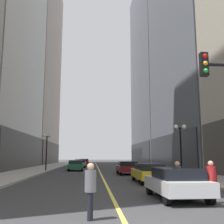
{
  "coord_description": "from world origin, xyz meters",
  "views": [
    {
      "loc": [
        -0.92,
        -5.53,
        1.82
      ],
      "look_at": [
        1.74,
        31.13,
        7.84
      ],
      "focal_mm": 43.32,
      "sensor_mm": 36.0,
      "label": 1
    }
  ],
  "objects_px": {
    "pedestrian_in_red_jacket": "(211,178)",
    "street_lamp_left_far": "(47,144)",
    "car_white": "(176,182)",
    "pedestrian_in_grey_suit": "(90,187)",
    "fire_hydrant_right": "(215,179)",
    "car_red": "(84,162)",
    "street_lamp_right_mid": "(180,139)",
    "car_green": "(76,165)",
    "car_yellow": "(149,172)",
    "car_maroon": "(127,167)",
    "car_grey": "(80,163)",
    "pedestrian_with_orange_bag": "(178,178)"
  },
  "relations": [
    {
      "from": "car_grey",
      "to": "car_red",
      "type": "height_order",
      "value": "same"
    },
    {
      "from": "car_maroon",
      "to": "car_red",
      "type": "xyz_separation_m",
      "value": [
        -5.12,
        24.38,
        0.0
      ]
    },
    {
      "from": "pedestrian_in_red_jacket",
      "to": "street_lamp_right_mid",
      "type": "distance_m",
      "value": 12.01
    },
    {
      "from": "car_maroon",
      "to": "fire_hydrant_right",
      "type": "distance_m",
      "value": 11.27
    },
    {
      "from": "pedestrian_with_orange_bag",
      "to": "pedestrian_in_red_jacket",
      "type": "distance_m",
      "value": 1.35
    },
    {
      "from": "fire_hydrant_right",
      "to": "car_red",
      "type": "bearing_deg",
      "value": 105.1
    },
    {
      "from": "street_lamp_left_far",
      "to": "car_green",
      "type": "bearing_deg",
      "value": 33.54
    },
    {
      "from": "car_maroon",
      "to": "car_green",
      "type": "distance_m",
      "value": 9.63
    },
    {
      "from": "car_white",
      "to": "pedestrian_in_grey_suit",
      "type": "distance_m",
      "value": 5.1
    },
    {
      "from": "car_red",
      "to": "pedestrian_in_grey_suit",
      "type": "bearing_deg",
      "value": -88.0
    },
    {
      "from": "pedestrian_in_grey_suit",
      "to": "car_red",
      "type": "bearing_deg",
      "value": 92.0
    },
    {
      "from": "car_maroon",
      "to": "car_grey",
      "type": "relative_size",
      "value": 1.0
    },
    {
      "from": "car_red",
      "to": "car_white",
      "type": "bearing_deg",
      "value": -82.65
    },
    {
      "from": "car_white",
      "to": "car_yellow",
      "type": "height_order",
      "value": "same"
    },
    {
      "from": "car_green",
      "to": "fire_hydrant_right",
      "type": "xyz_separation_m",
      "value": [
        9.93,
        -18.23,
        -0.32
      ]
    },
    {
      "from": "pedestrian_in_grey_suit",
      "to": "car_yellow",
      "type": "bearing_deg",
      "value": 69.7
    },
    {
      "from": "pedestrian_in_grey_suit",
      "to": "street_lamp_right_mid",
      "type": "height_order",
      "value": "street_lamp_right_mid"
    },
    {
      "from": "car_green",
      "to": "car_grey",
      "type": "distance_m",
      "value": 8.86
    },
    {
      "from": "car_white",
      "to": "car_yellow",
      "type": "relative_size",
      "value": 0.88
    },
    {
      "from": "fire_hydrant_right",
      "to": "street_lamp_right_mid",
      "type": "bearing_deg",
      "value": 95.8
    },
    {
      "from": "car_red",
      "to": "fire_hydrant_right",
      "type": "xyz_separation_m",
      "value": [
        9.39,
        -34.8,
        -0.32
      ]
    },
    {
      "from": "street_lamp_left_far",
      "to": "pedestrian_in_red_jacket",
      "type": "bearing_deg",
      "value": -65.74
    },
    {
      "from": "fire_hydrant_right",
      "to": "car_grey",
      "type": "bearing_deg",
      "value": 109.78
    },
    {
      "from": "car_yellow",
      "to": "car_red",
      "type": "relative_size",
      "value": 1.12
    },
    {
      "from": "street_lamp_left_far",
      "to": "street_lamp_right_mid",
      "type": "distance_m",
      "value": 16.93
    },
    {
      "from": "street_lamp_left_far",
      "to": "car_red",
      "type": "bearing_deg",
      "value": 78.26
    },
    {
      "from": "car_red",
      "to": "street_lamp_left_far",
      "type": "bearing_deg",
      "value": -101.74
    },
    {
      "from": "car_red",
      "to": "pedestrian_in_red_jacket",
      "type": "height_order",
      "value": "pedestrian_in_red_jacket"
    },
    {
      "from": "pedestrian_in_red_jacket",
      "to": "street_lamp_right_mid",
      "type": "xyz_separation_m",
      "value": [
        2.63,
        11.49,
        2.3
      ]
    },
    {
      "from": "pedestrian_in_grey_suit",
      "to": "street_lamp_right_mid",
      "type": "bearing_deg",
      "value": 62.06
    },
    {
      "from": "car_maroon",
      "to": "car_grey",
      "type": "xyz_separation_m",
      "value": [
        -5.47,
        16.66,
        -0.0
      ]
    },
    {
      "from": "car_yellow",
      "to": "street_lamp_left_far",
      "type": "distance_m",
      "value": 17.21
    },
    {
      "from": "car_white",
      "to": "car_grey",
      "type": "height_order",
      "value": "same"
    },
    {
      "from": "car_white",
      "to": "car_green",
      "type": "xyz_separation_m",
      "value": [
        -5.73,
        23.65,
        0.0
      ]
    },
    {
      "from": "car_green",
      "to": "street_lamp_left_far",
      "type": "height_order",
      "value": "street_lamp_left_far"
    },
    {
      "from": "car_red",
      "to": "street_lamp_left_far",
      "type": "height_order",
      "value": "street_lamp_left_far"
    },
    {
      "from": "street_lamp_left_far",
      "to": "pedestrian_with_orange_bag",
      "type": "bearing_deg",
      "value": -67.48
    },
    {
      "from": "pedestrian_with_orange_bag",
      "to": "fire_hydrant_right",
      "type": "xyz_separation_m",
      "value": [
        4.25,
        5.82,
        -0.53
      ]
    },
    {
      "from": "pedestrian_with_orange_bag",
      "to": "pedestrian_in_red_jacket",
      "type": "relative_size",
      "value": 0.98
    },
    {
      "from": "car_red",
      "to": "fire_hydrant_right",
      "type": "relative_size",
      "value": 5.33
    },
    {
      "from": "car_yellow",
      "to": "car_maroon",
      "type": "distance_m",
      "value": 8.61
    },
    {
      "from": "pedestrian_in_grey_suit",
      "to": "street_lamp_left_far",
      "type": "bearing_deg",
      "value": 102.29
    },
    {
      "from": "car_white",
      "to": "pedestrian_in_grey_suit",
      "type": "bearing_deg",
      "value": -135.97
    },
    {
      "from": "pedestrian_in_red_jacket",
      "to": "street_lamp_right_mid",
      "type": "relative_size",
      "value": 0.37
    },
    {
      "from": "car_yellow",
      "to": "car_maroon",
      "type": "relative_size",
      "value": 1.15
    },
    {
      "from": "car_yellow",
      "to": "car_green",
      "type": "bearing_deg",
      "value": 110.27
    },
    {
      "from": "pedestrian_in_red_jacket",
      "to": "street_lamp_left_far",
      "type": "relative_size",
      "value": 0.37
    },
    {
      "from": "street_lamp_right_mid",
      "to": "pedestrian_in_grey_suit",
      "type": "bearing_deg",
      "value": -117.94
    },
    {
      "from": "car_yellow",
      "to": "pedestrian_in_red_jacket",
      "type": "bearing_deg",
      "value": -84.95
    },
    {
      "from": "car_maroon",
      "to": "street_lamp_left_far",
      "type": "xyz_separation_m",
      "value": [
        -9.02,
        5.57,
        2.54
      ]
    }
  ]
}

